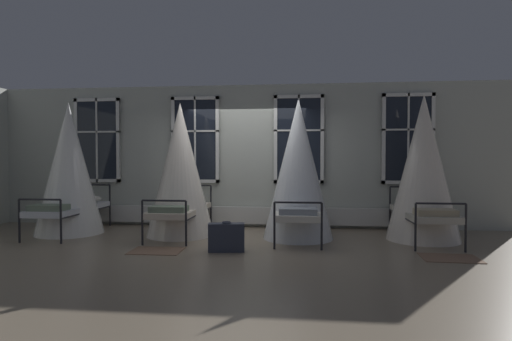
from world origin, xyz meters
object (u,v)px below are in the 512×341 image
Objects in this scene: cot_first at (69,170)px; cot_second at (180,171)px; suitcase_dark at (226,237)px; cot_third at (298,171)px; cot_fourth at (423,169)px.

cot_first is 2.20m from cot_second.
cot_third is at bearing 39.34° from suitcase_dark.
cot_second is 4.28× the size of suitcase_dark.
cot_first is 0.98× the size of cot_fourth.
cot_fourth is 4.46× the size of suitcase_dark.
cot_second is at bearing 88.35° from cot_third.
suitcase_dark is (-1.10, -1.20, -1.01)m from cot_third.
cot_fourth is (2.21, 0.08, 0.03)m from cot_third.
cot_third reaches higher than cot_second.
cot_first is 4.40m from cot_third.
suitcase_dark is at bearing -111.51° from cot_first.
cot_third is 0.98× the size of cot_fourth.
cot_first is 1.02× the size of cot_second.
suitcase_dark is at bearing -138.57° from cot_second.
cot_first is at bearing 90.82° from cot_fourth.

